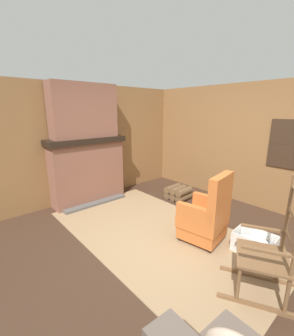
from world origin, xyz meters
TOP-DOWN VIEW (x-y plane):
  - ground_plane at (0.00, 0.00)m, footprint 14.00×14.00m
  - wood_panel_wall_left at (-2.42, 0.00)m, footprint 0.06×5.39m
  - wood_panel_wall_back at (0.03, 2.42)m, footprint 5.39×0.09m
  - fireplace_hearth at (-2.18, 0.00)m, footprint 0.62×1.58m
  - chimney_breast at (-2.19, 0.00)m, footprint 0.36×1.30m
  - area_rug at (-0.28, 0.16)m, footprint 3.60×2.01m
  - armchair at (0.32, 0.56)m, footprint 0.68×0.67m
  - rocking_chair at (1.31, 0.18)m, footprint 0.93×0.80m
  - firewood_stack at (-1.01, 1.50)m, footprint 0.48×0.45m
  - laundry_basket at (0.93, 0.82)m, footprint 0.53×0.38m
  - oil_lamp_vase at (-2.23, -0.24)m, footprint 0.12×0.12m
  - storage_case at (-2.23, 0.29)m, footprint 0.15×0.23m

SIDE VIEW (x-z plane):
  - ground_plane at x=0.00m, z-range 0.00..0.00m
  - area_rug at x=-0.28m, z-range 0.00..0.01m
  - firewood_stack at x=-1.01m, z-range 0.00..0.28m
  - laundry_basket at x=0.93m, z-range 0.00..0.28m
  - armchair at x=0.32m, z-range -0.14..0.91m
  - rocking_chair at x=1.31m, z-range -0.21..1.06m
  - fireplace_hearth at x=-2.18m, z-range 0.00..1.35m
  - wood_panel_wall_left at x=-2.42m, z-range 0.00..2.41m
  - wood_panel_wall_back at x=0.03m, z-range 0.00..2.41m
  - storage_case at x=-2.23m, z-range 1.35..1.47m
  - oil_lamp_vase at x=-2.23m, z-range 1.32..1.56m
  - chimney_breast at x=-2.19m, z-range 1.35..2.39m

